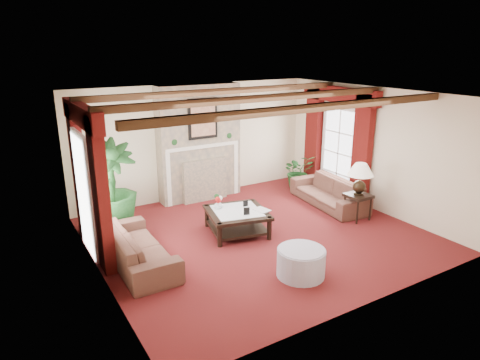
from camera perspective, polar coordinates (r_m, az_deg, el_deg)
floor at (r=8.42m, az=2.47°, el=-7.33°), size 6.00×6.00×0.00m
ceiling at (r=7.68m, az=2.73°, el=11.27°), size 6.00×6.00×0.00m
back_wall at (r=10.27m, az=-5.95°, el=5.16°), size 6.00×0.02×2.70m
left_wall at (r=6.83m, az=-18.90°, el=-2.13°), size 0.02×5.50×2.70m
right_wall at (r=9.88m, az=17.29°, el=3.95°), size 0.02×5.50×2.70m
ceiling_beams at (r=7.69m, az=2.73°, el=10.82°), size 6.00×3.00×0.12m
fireplace at (r=9.89m, az=-5.69°, el=12.61°), size 2.00×0.52×2.70m
french_door_left at (r=7.59m, az=-20.96°, el=5.70°), size 0.10×1.10×2.16m
french_door_right at (r=10.39m, az=13.46°, el=9.29°), size 0.10×1.10×2.16m
curtains_left at (r=7.54m, az=-20.48°, el=8.93°), size 0.20×2.40×2.55m
curtains_right at (r=10.27m, az=13.18°, el=11.58°), size 0.20×2.40×2.55m
sofa_left at (r=7.42m, az=-13.50°, el=-7.92°), size 2.11×0.67×0.82m
sofa_right at (r=10.02m, az=11.77°, el=-1.04°), size 2.21×1.06×0.81m
potted_palm at (r=8.78m, az=-16.71°, el=-3.39°), size 1.20×1.93×1.02m
small_plant at (r=11.09m, az=7.78°, el=0.67°), size 1.17×1.22×0.69m
coffee_table at (r=8.42m, az=-0.40°, el=-5.60°), size 1.34×1.34×0.46m
side_table at (r=9.37m, az=15.38°, el=-3.46°), size 0.50×0.50×0.56m
ottoman at (r=7.01m, az=8.13°, el=-10.85°), size 0.77×0.77×0.45m
table_lamp at (r=9.17m, az=15.69°, el=0.18°), size 0.54×0.54×0.69m
flower_vase at (r=8.43m, az=-2.88°, el=-3.30°), size 0.27×0.28×0.17m
book at (r=8.22m, az=2.39°, el=-3.29°), size 0.24×0.12×0.32m
photo_frame_a at (r=8.10m, az=0.89°, el=-4.21°), size 0.12×0.05×0.16m
photo_frame_b at (r=8.52m, az=0.74°, el=-3.16°), size 0.10×0.03×0.13m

